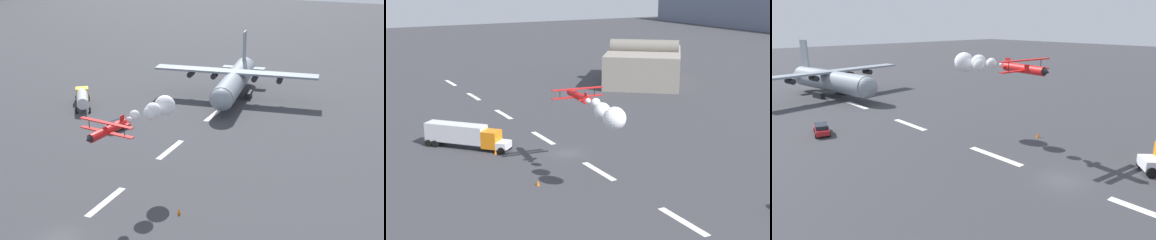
{
  "view_description": "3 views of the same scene",
  "coord_description": "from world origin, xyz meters",
  "views": [
    {
      "loc": [
        -39.55,
        -32.89,
        31.05
      ],
      "look_at": [
        35.09,
        0.0,
        2.11
      ],
      "focal_mm": 49.7,
      "sensor_mm": 36.0,
      "label": 1
    },
    {
      "loc": [
        69.89,
        -36.26,
        25.91
      ],
      "look_at": [
        7.03,
        -2.17,
        7.03
      ],
      "focal_mm": 51.67,
      "sensor_mm": 36.0,
      "label": 2
    },
    {
      "loc": [
        -17.49,
        29.01,
        15.27
      ],
      "look_at": [
        16.75,
        -2.05,
        2.46
      ],
      "focal_mm": 33.09,
      "sensor_mm": 36.0,
      "label": 3
    }
  ],
  "objects": [
    {
      "name": "ground_plane",
      "position": [
        0.0,
        0.0,
        0.0
      ],
      "size": [
        440.0,
        440.0,
        0.0
      ],
      "primitive_type": "plane",
      "color": "#38383D",
      "rests_on": "ground"
    },
    {
      "name": "runway_stripe_5",
      "position": [
        26.96,
        0.0,
        0.01
      ],
      "size": [
        8.0,
        0.9,
        0.01
      ],
      "primitive_type": "cube",
      "color": "white",
      "rests_on": "ground"
    },
    {
      "name": "runway_stripe_1",
      "position": [
        -44.94,
        0.0,
        0.01
      ],
      "size": [
        8.0,
        0.9,
        0.01
      ],
      "primitive_type": "cube",
      "color": "white",
      "rests_on": "ground"
    },
    {
      "name": "runway_stripe_2",
      "position": [
        -26.96,
        0.0,
        0.01
      ],
      "size": [
        8.0,
        0.9,
        0.01
      ],
      "primitive_type": "cube",
      "color": "white",
      "rests_on": "ground"
    },
    {
      "name": "traffic_cone_far",
      "position": [
        9.86,
        -9.47,
        0.38
      ],
      "size": [
        0.44,
        0.44,
        0.75
      ],
      "primitive_type": "cone",
      "color": "orange",
      "rests_on": "ground"
    },
    {
      "name": "traffic_cone_near",
      "position": [
        -4.65,
        -9.82,
        0.38
      ],
      "size": [
        0.44,
        0.44,
        0.75
      ],
      "primitive_type": "cone",
      "color": "orange",
      "rests_on": "ground"
    },
    {
      "name": "runway_stripe_0",
      "position": [
        -62.91,
        0.0,
        0.01
      ],
      "size": [
        8.0,
        0.9,
        0.01
      ],
      "primitive_type": "cube",
      "color": "white",
      "rests_on": "ground"
    },
    {
      "name": "stunt_biplane_red",
      "position": [
        15.03,
        -3.2,
        10.15
      ],
      "size": [
        16.34,
        7.11,
        2.69
      ],
      "color": "red"
    },
    {
      "name": "semi_truck_orange",
      "position": [
        -9.94,
        -12.85,
        2.12
      ],
      "size": [
        11.95,
        11.37,
        3.7
      ],
      "color": "silver",
      "rests_on": "ground"
    },
    {
      "name": "runway_stripe_4",
      "position": [
        8.99,
        0.0,
        0.01
      ],
      "size": [
        8.0,
        0.9,
        0.01
      ],
      "primitive_type": "cube",
      "color": "white",
      "rests_on": "ground"
    },
    {
      "name": "runway_stripe_3",
      "position": [
        -8.99,
        0.0,
        0.01
      ],
      "size": [
        8.0,
        0.9,
        0.01
      ],
      "primitive_type": "cube",
      "color": "white",
      "rests_on": "ground"
    },
    {
      "name": "hangar_building",
      "position": [
        -40.68,
        42.13,
        4.24
      ],
      "size": [
        30.71,
        29.46,
        10.61
      ],
      "color": "gray",
      "rests_on": "ground"
    }
  ]
}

